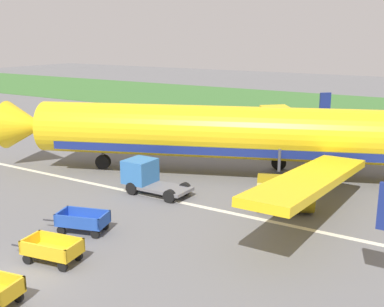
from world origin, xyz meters
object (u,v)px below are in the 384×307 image
Objects in this scene: baggage_cart_second_in_row at (52,249)px; baggage_cart_third_in_row at (83,221)px; airplane at (259,135)px; service_truck_beside_carts at (146,176)px.

baggage_cart_second_in_row is 3.42m from baggage_cart_third_in_row.
airplane is at bearing 75.77° from baggage_cart_third_in_row.
airplane is at bearing 82.44° from baggage_cart_second_in_row.
baggage_cart_third_in_row is at bearing 111.42° from baggage_cart_second_in_row.
airplane reaches higher than service_truck_beside_carts.
airplane is 8.26× the size of service_truck_beside_carts.
service_truck_beside_carts is (-2.37, 10.07, 0.50)m from baggage_cart_second_in_row.
airplane is 17.33m from baggage_cart_second_in_row.
airplane is at bearing 56.30° from service_truck_beside_carts.
baggage_cart_second_in_row is 0.83× the size of service_truck_beside_carts.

